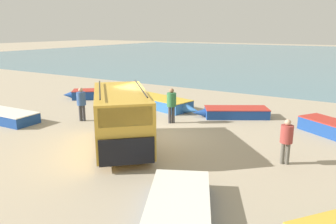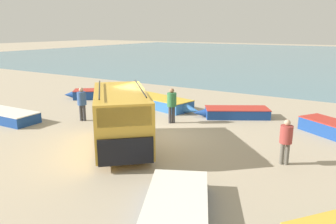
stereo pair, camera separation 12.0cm
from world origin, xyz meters
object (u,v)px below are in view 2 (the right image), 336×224
Objects in this scene: fishing_rowboat_6 at (161,102)px; fisherman_0 at (82,101)px; parked_van at (121,117)px; fishing_rowboat_1 at (177,202)px; fishing_rowboat_0 at (234,113)px; fisherman_1 at (172,102)px; fishing_rowboat_4 at (95,94)px; fisherman_2 at (286,138)px; fishing_rowboat_2 at (6,116)px.

fisherman_0 is (-1.92, -4.72, 0.75)m from fishing_rowboat_6.
fishing_rowboat_1 is (4.38, -3.04, -1.03)m from parked_van.
fishing_rowboat_0 is 1.07× the size of fishing_rowboat_1.
fisherman_1 reaches higher than fishing_rowboat_6.
fishing_rowboat_6 is 3.10× the size of fisherman_0.
fishing_rowboat_4 is 0.65× the size of fishing_rowboat_6.
fisherman_1 is at bearing -124.66° from fisherman_2.
fishing_rowboat_2 is 2.43× the size of fisherman_0.
fishing_rowboat_4 is 2.14× the size of fisherman_2.
fisherman_0 reaches higher than fishing_rowboat_2.
fishing_rowboat_1 is at bearing 103.67° from fishing_rowboat_4.
fishing_rowboat_1 is at bearing 12.52° from parked_van.
fisherman_1 is 1.09× the size of fisherman_2.
fisherman_2 is (3.83, -5.27, 0.74)m from fishing_rowboat_0.
fisherman_1 reaches higher than fishing_rowboat_2.
fishing_rowboat_2 reaches higher than fishing_rowboat_1.
fishing_rowboat_4 is at bearing -173.04° from parked_van.
fishing_rowboat_2 is 1.21× the size of fishing_rowboat_4.
fishing_rowboat_6 is at bearing 132.36° from fisherman_0.
fisherman_1 is (-4.50, 7.25, 0.82)m from fishing_rowboat_1.
fishing_rowboat_6 reaches higher than fishing_rowboat_2.
fishing_rowboat_6 is (-2.46, 6.82, -0.98)m from parked_van.
fishing_rowboat_4 is (-12.35, 9.80, 0.04)m from fishing_rowboat_1.
parked_van is 4.21m from fisherman_1.
fisherman_0 is 10.50m from fisherman_2.
fisherman_0 is 0.98× the size of fisherman_1.
fisherman_1 is at bearing 6.34° from fishing_rowboat_1.
parked_van reaches higher than fishing_rowboat_0.
fisherman_2 reaches higher than fishing_rowboat_4.
fishing_rowboat_6 is at bearing -130.06° from fishing_rowboat_2.
fisherman_0 reaches higher than fishing_rowboat_4.
parked_van is 2.79× the size of fisherman_0.
fisherman_0 is 4.76m from fisherman_1.
fishing_rowboat_4 reaches higher than fishing_rowboat_0.
parked_van is 1.15× the size of fishing_rowboat_2.
fishing_rowboat_4 is 2.00× the size of fisherman_0.
fishing_rowboat_1 is 8.57m from fisherman_1.
fisherman_2 is at bearing -17.58° from fishing_rowboat_6.
fishing_rowboat_4 is at bearing -166.14° from fishing_rowboat_6.
fisherman_1 is (4.27, 2.11, 0.02)m from fisherman_0.
fishing_rowboat_0 is 10.24m from fishing_rowboat_1.
fishing_rowboat_4 is at bearing -29.31° from fishing_rowboat_0.
fishing_rowboat_2 is 6.85m from fishing_rowboat_4.
fishing_rowboat_1 is 15.77m from fishing_rowboat_4.
fishing_rowboat_0 is 8.30m from fisherman_0.
fishing_rowboat_1 is 2.12× the size of fisherman_0.
fishing_rowboat_0 is 12.33m from fishing_rowboat_2.
fishing_rowboat_1 is 0.68× the size of fishing_rowboat_6.
fishing_rowboat_4 reaches higher than fishing_rowboat_2.
fisherman_0 reaches higher than fishing_rowboat_6.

